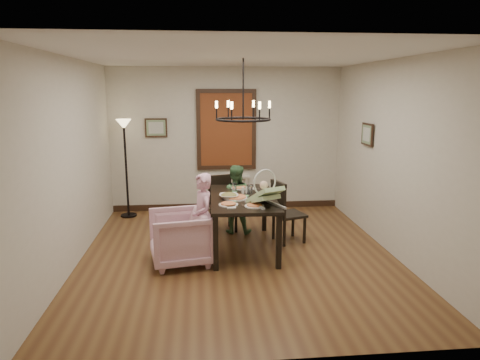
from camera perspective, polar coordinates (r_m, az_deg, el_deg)
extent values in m
cube|color=brown|center=(6.34, -0.26, -9.96)|extent=(4.50, 5.00, 0.01)
cube|color=white|center=(5.90, -0.29, 16.16)|extent=(4.50, 5.00, 0.01)
cube|color=beige|center=(8.43, -1.83, 5.38)|extent=(4.50, 0.01, 2.80)
cube|color=beige|center=(6.18, -21.54, 2.11)|extent=(0.01, 5.00, 2.80)
cube|color=beige|center=(6.56, 19.72, 2.77)|extent=(0.01, 5.00, 2.80)
cube|color=black|center=(6.38, 0.41, -2.48)|extent=(1.01, 1.74, 0.05)
cube|color=black|center=(5.72, -3.26, -8.44)|extent=(0.07, 0.07, 0.75)
cube|color=black|center=(7.23, -3.40, -4.03)|extent=(0.07, 0.07, 0.75)
cube|color=black|center=(5.79, 5.20, -8.23)|extent=(0.07, 0.07, 0.75)
cube|color=black|center=(7.29, 3.25, -3.91)|extent=(0.07, 0.07, 0.75)
imported|color=#E4AEC6|center=(6.01, -7.99, -7.58)|extent=(0.94, 0.93, 0.74)
imported|color=#E19FBA|center=(5.97, -5.00, -6.11)|extent=(0.35, 0.44, 1.05)
imported|color=#436E42|center=(7.16, -0.66, -3.33)|extent=(0.53, 0.46, 0.96)
imported|color=white|center=(6.25, -1.48, -2.16)|extent=(0.34, 0.34, 0.08)
cylinder|color=tan|center=(6.25, -0.56, -2.35)|extent=(0.34, 0.34, 0.04)
cylinder|color=silver|center=(6.56, 1.40, -1.21)|extent=(0.07, 0.07, 0.14)
cube|color=maroon|center=(8.37, -1.83, 6.71)|extent=(1.00, 0.03, 1.40)
cube|color=black|center=(8.40, -11.13, 6.85)|extent=(0.42, 0.03, 0.36)
cube|color=black|center=(7.33, 16.61, 5.85)|extent=(0.03, 0.42, 0.36)
torus|color=black|center=(6.19, 0.42, 8.09)|extent=(0.80, 0.80, 0.04)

